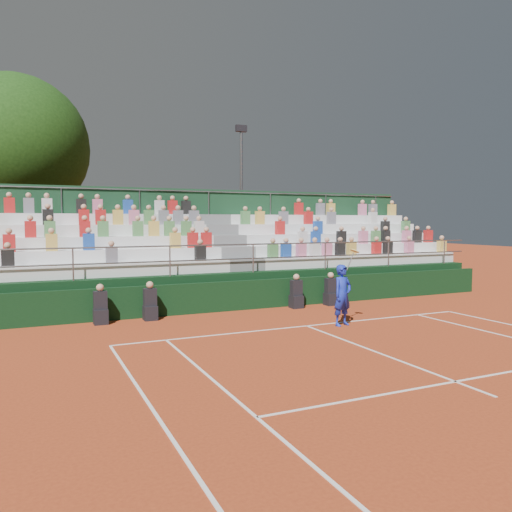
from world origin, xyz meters
name	(u,v)px	position (x,y,z in m)	size (l,w,h in m)	color
ground	(307,326)	(0.00, 0.00, 0.00)	(90.00, 90.00, 0.00)	#AB3F1C
courtside_wall	(260,294)	(0.00, 3.20, 0.50)	(20.00, 0.15, 1.00)	black
line_officials	(228,299)	(-1.36, 2.75, 0.48)	(8.35, 0.40, 1.19)	black
grandstand	(226,269)	(-0.01, 6.44, 1.08)	(20.00, 5.20, 4.40)	black
tennis_player	(343,295)	(0.99, -0.35, 0.89)	(0.89, 0.56, 2.22)	#182BB8
tree_east	(15,147)	(-7.65, 14.52, 6.55)	(6.87, 6.87, 10.00)	#392815
floodlight_mast	(241,189)	(3.38, 12.79, 4.76)	(0.60, 0.25, 8.16)	gray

